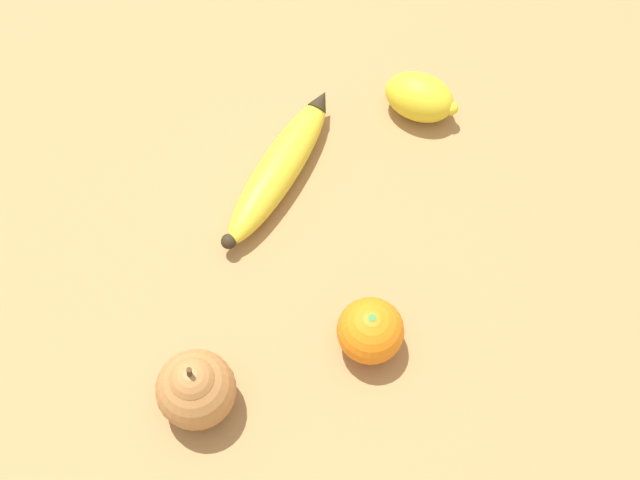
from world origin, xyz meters
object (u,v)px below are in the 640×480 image
banana (279,168)px  pear (196,388)px  orange (370,331)px  lemon (420,97)px

banana → pear: 0.27m
banana → pear: size_ratio=2.20×
orange → lemon: size_ratio=0.71×
banana → lemon: bearing=-32.2°
orange → pear: (-0.07, 0.16, 0.01)m
orange → lemon: (0.29, -0.05, -0.01)m
banana → lemon: lemon is taller
banana → orange: 0.22m
orange → pear: size_ratio=0.70×
orange → lemon: 0.29m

